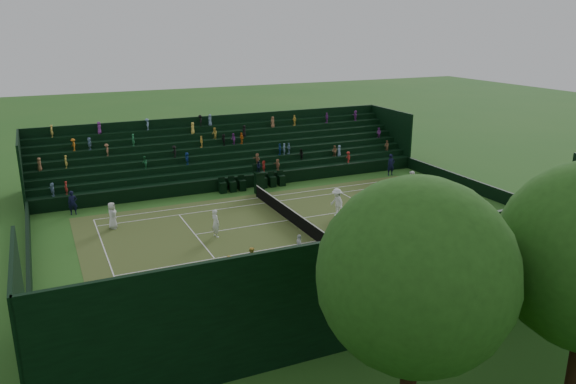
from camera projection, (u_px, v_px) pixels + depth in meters
name	position (u px, v px, depth m)	size (l,w,h in m)	color
ground	(288.00, 220.00, 37.65)	(160.00, 160.00, 0.00)	#255C1D
court_surface	(288.00, 220.00, 37.65)	(12.97, 26.77, 0.01)	#356622
perimeter_wall_north	(473.00, 186.00, 43.78)	(17.17, 0.20, 1.00)	black
perimeter_wall_south	(29.00, 252.00, 31.22)	(17.17, 0.20, 1.00)	black
perimeter_wall_east	(353.00, 260.00, 30.11)	(0.20, 31.77, 1.00)	black
perimeter_wall_west	(244.00, 182.00, 44.90)	(0.20, 31.77, 1.00)	black
north_grandstand	(400.00, 273.00, 26.16)	(6.60, 32.00, 4.90)	black
south_grandstand	(227.00, 158.00, 48.24)	(6.60, 32.00, 4.90)	black
tennis_net	(288.00, 213.00, 37.50)	(11.67, 0.10, 1.06)	black
umpire_chair	(259.00, 180.00, 43.27)	(0.82, 0.82, 2.58)	black
courtside_chairs	(253.00, 184.00, 44.60)	(0.56, 5.53, 1.21)	black
player_near_west	(112.00, 215.00, 35.97)	(0.86, 0.56, 1.75)	silver
player_near_east	(216.00, 223.00, 34.53)	(0.65, 0.43, 1.79)	white
player_far_west	(412.00, 184.00, 42.73)	(0.94, 0.73, 1.93)	white
player_far_east	(337.00, 202.00, 38.21)	(1.28, 0.74, 1.98)	white
line_judge_north	(391.00, 165.00, 48.56)	(0.68, 0.45, 1.87)	black
line_judge_south	(73.00, 203.00, 38.60)	(0.61, 0.40, 1.68)	black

